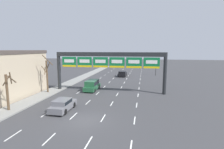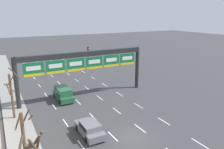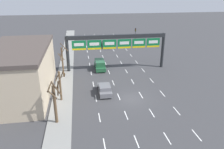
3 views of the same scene
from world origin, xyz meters
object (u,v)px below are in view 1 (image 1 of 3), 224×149
(car_black, at_px, (122,73))
(tree_bare_second, at_px, (8,90))
(suv_green, at_px, (92,85))
(traffic_light_near_gantry, at_px, (156,65))
(sign_gantry, at_px, (109,61))
(car_grey, at_px, (63,105))
(tree_bare_third, at_px, (47,74))

(car_black, distance_m, tree_bare_second, 30.43)
(car_black, bearing_deg, suv_green, -101.03)
(suv_green, relative_size, tree_bare_second, 1.05)
(traffic_light_near_gantry, bearing_deg, suv_green, -121.22)
(traffic_light_near_gantry, distance_m, tree_bare_second, 36.89)
(suv_green, bearing_deg, car_black, 78.97)
(sign_gantry, bearing_deg, car_grey, -109.47)
(car_black, height_order, tree_bare_third, tree_bare_third)
(sign_gantry, xyz_separation_m, traffic_light_near_gantry, (8.97, 20.57, -2.24))
(car_black, bearing_deg, traffic_light_near_gantry, 19.24)
(sign_gantry, bearing_deg, suv_green, 169.91)
(tree_bare_third, bearing_deg, car_black, 63.68)
(sign_gantry, distance_m, car_grey, 11.52)
(car_grey, relative_size, tree_bare_third, 0.67)
(car_grey, distance_m, tree_bare_third, 9.98)
(suv_green, height_order, car_grey, suv_green)
(suv_green, bearing_deg, tree_bare_second, -118.85)
(tree_bare_second, bearing_deg, suv_green, 61.15)
(tree_bare_second, distance_m, tree_bare_third, 8.65)
(car_black, distance_m, tree_bare_third, 22.57)
(traffic_light_near_gantry, bearing_deg, tree_bare_second, -120.35)
(tree_bare_second, xyz_separation_m, tree_bare_third, (-0.14, 8.63, 0.60))
(suv_green, distance_m, tree_bare_third, 7.68)
(tree_bare_third, bearing_deg, car_grey, -49.65)
(car_grey, bearing_deg, sign_gantry, 70.53)
(sign_gantry, relative_size, traffic_light_near_gantry, 4.49)
(suv_green, relative_size, traffic_light_near_gantry, 1.14)
(tree_bare_second, bearing_deg, car_black, 71.15)
(sign_gantry, relative_size, suv_green, 3.95)
(sign_gantry, relative_size, tree_bare_third, 3.00)
(car_black, xyz_separation_m, traffic_light_near_gantry, (8.83, 3.08, 2.23))
(car_black, xyz_separation_m, tree_bare_second, (-9.81, -28.75, 1.78))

